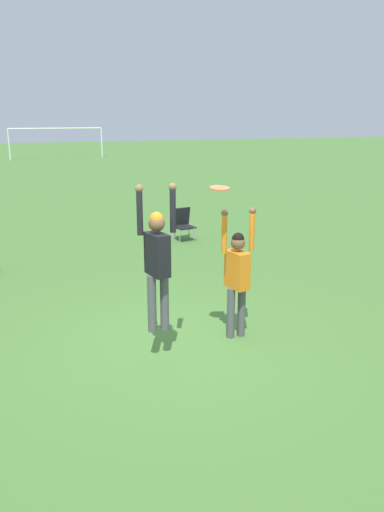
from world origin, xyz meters
TOP-DOWN VIEW (x-y plane):
  - ground_plane at (0.00, 0.00)m, footprint 120.00×120.00m
  - person_jumping at (-0.36, -0.28)m, footprint 0.55×0.43m
  - person_defending at (0.94, -0.03)m, footprint 0.55×0.43m
  - frisbee at (0.53, -0.27)m, footprint 0.27×0.27m
  - camping_chair_0 at (2.25, 6.04)m, footprint 0.56×0.60m
  - soccer_goal at (1.92, 34.39)m, footprint 7.10×0.10m

SIDE VIEW (x-z plane):
  - ground_plane at x=0.00m, z-range 0.00..0.00m
  - camping_chair_0 at x=2.25m, z-range 0.05..0.93m
  - person_defending at x=0.94m, z-range 0.05..2.04m
  - person_jumping at x=-0.36m, z-range 0.47..2.49m
  - soccer_goal at x=1.92m, z-range 0.67..3.02m
  - frisbee at x=0.53m, z-range 2.31..2.36m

